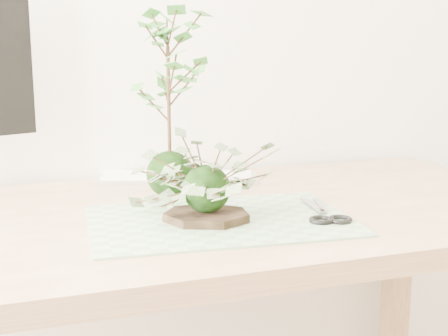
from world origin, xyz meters
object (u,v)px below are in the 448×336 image
(desk, at_px, (167,256))
(ivy_kokedama, at_px, (206,167))
(maple_kokedama, at_px, (168,59))
(keyboard, at_px, (178,177))

(desk, relative_size, ivy_kokedama, 5.99)
(ivy_kokedama, bearing_deg, desk, 121.77)
(maple_kokedama, distance_m, keyboard, 0.33)
(desk, height_order, maple_kokedama, maple_kokedama)
(maple_kokedama, bearing_deg, keyboard, 69.98)
(ivy_kokedama, bearing_deg, keyboard, 83.39)
(maple_kokedama, relative_size, keyboard, 1.05)
(maple_kokedama, xyz_separation_m, keyboard, (0.06, 0.16, -0.28))
(maple_kokedama, bearing_deg, desk, -107.74)
(ivy_kokedama, height_order, keyboard, ivy_kokedama)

